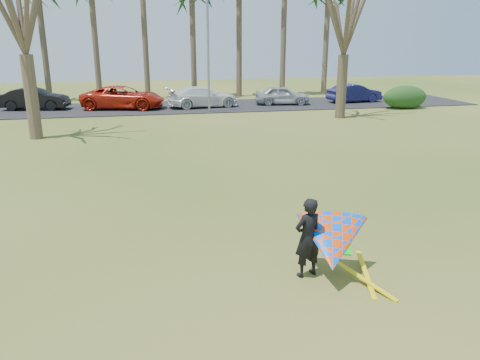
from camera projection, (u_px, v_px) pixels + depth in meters
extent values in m
plane|color=#254E11|center=(256.00, 245.00, 11.63)|extent=(100.00, 100.00, 0.00)
cube|color=black|center=(177.00, 107.00, 35.04)|extent=(46.00, 7.00, 0.06)
cylinder|color=#46372A|center=(44.00, 45.00, 37.41)|extent=(0.48, 0.48, 9.00)
cylinder|color=#4C3D2E|center=(95.00, 40.00, 38.10)|extent=(0.48, 0.48, 9.70)
cylinder|color=#453529|center=(145.00, 36.00, 38.78)|extent=(0.48, 0.48, 10.40)
cylinder|color=#4C3E2E|center=(193.00, 44.00, 39.77)|extent=(0.48, 0.48, 9.00)
cylinder|color=#4E3E2F|center=(239.00, 40.00, 40.45)|extent=(0.48, 0.48, 9.70)
cylinder|color=#4B392D|center=(284.00, 36.00, 41.14)|extent=(0.48, 0.48, 10.40)
cylinder|color=brown|center=(326.00, 44.00, 42.13)|extent=(0.48, 0.48, 9.00)
cylinder|color=brown|center=(32.00, 97.00, 23.50)|extent=(0.64, 0.64, 4.20)
cylinder|color=#453929|center=(342.00, 87.00, 29.88)|extent=(0.64, 0.64, 3.99)
cylinder|color=gray|center=(208.00, 53.00, 31.48)|extent=(0.16, 0.16, 8.00)
ellipsoid|color=#183A15|center=(405.00, 97.00, 34.25)|extent=(3.36, 1.52, 1.68)
ellipsoid|color=#143814|center=(409.00, 100.00, 34.23)|extent=(2.31, 1.09, 1.28)
imported|color=black|center=(35.00, 99.00, 33.40)|extent=(4.85, 2.30, 1.54)
imported|color=#AF1E0E|center=(123.00, 97.00, 33.84)|extent=(6.35, 3.97, 1.64)
imported|color=white|center=(203.00, 97.00, 34.64)|extent=(5.48, 2.84, 1.52)
imported|color=#A1A7AE|center=(282.00, 95.00, 36.06)|extent=(4.39, 2.31, 1.43)
imported|color=navy|center=(354.00, 93.00, 37.45)|extent=(4.48, 1.95, 1.43)
imported|color=black|center=(308.00, 238.00, 9.89)|extent=(0.74, 0.59, 1.76)
cone|color=blue|center=(332.00, 242.00, 9.75)|extent=(2.13, 2.39, 2.02)
cube|color=#0CBF19|center=(339.00, 245.00, 9.72)|extent=(0.62, 0.60, 0.24)
cube|color=yellow|center=(361.00, 283.00, 9.78)|extent=(0.85, 1.66, 0.28)
cube|color=yellow|center=(365.00, 278.00, 10.00)|extent=(0.56, 1.76, 0.22)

